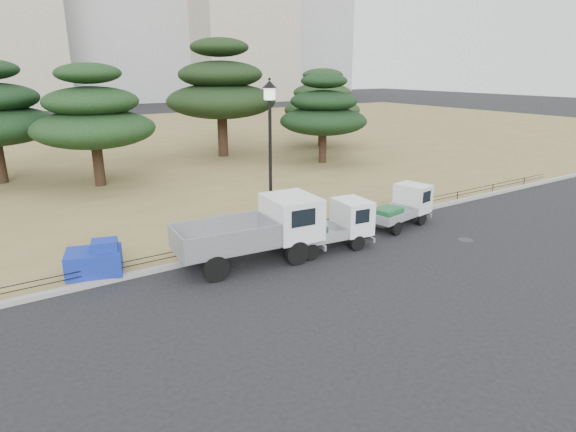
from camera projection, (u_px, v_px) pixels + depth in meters
ground at (319, 265)px, 16.97m from camera, size 220.00×220.00×0.00m
lawn at (105, 148)px, 41.35m from camera, size 120.00×56.00×0.15m
curb at (280, 242)px, 19.02m from camera, size 120.00×0.25×0.16m
truck_large at (257, 228)px, 16.95m from camera, size 5.30×2.51×2.24m
truck_kei_front at (333, 226)px, 18.32m from camera, size 3.56×1.80×1.81m
truck_kei_rear at (402, 206)px, 21.04m from camera, size 3.46×1.93×1.71m
street_lamp at (270, 135)px, 17.91m from camera, size 0.54×0.54×6.07m
pipe_fence at (278, 232)px, 19.03m from camera, size 38.00×0.04×0.40m
tarp_pile at (95, 260)px, 15.79m from camera, size 2.01×1.70×1.15m
manhole at (466, 240)px, 19.43m from camera, size 0.60×0.60×0.01m
pine_center_left at (93, 117)px, 26.66m from camera, size 6.68×6.68×6.80m
pine_center_right at (221, 89)px, 35.65m from camera, size 8.13×8.13×8.62m
pine_east_near at (323, 112)px, 33.51m from camera, size 6.11×6.11×6.17m
pine_east_far at (322, 102)px, 40.74m from camera, size 6.45×6.45×6.48m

